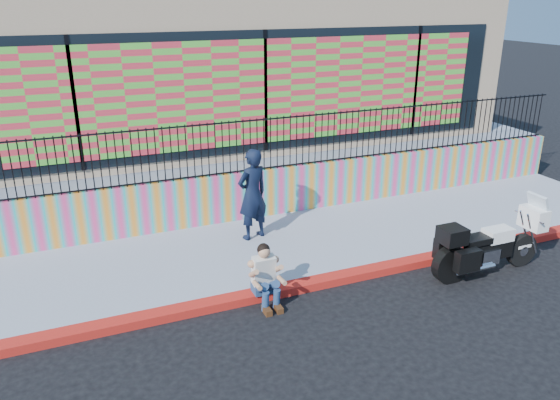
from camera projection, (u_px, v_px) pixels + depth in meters
ground at (346, 280)px, 10.16m from camera, size 90.00×90.00×0.00m
red_curb at (346, 276)px, 10.14m from camera, size 16.00×0.30×0.15m
sidewalk at (308, 242)px, 11.56m from camera, size 16.00×3.00×0.15m
mural_wall at (280, 190)px, 12.72m from camera, size 16.00×0.20×1.10m
metal_fence at (280, 143)px, 12.32m from camera, size 15.80×0.04×1.20m
elevated_platform at (218, 142)px, 17.16m from camera, size 16.00×10.00×1.25m
storefront_building at (216, 57)px, 16.04m from camera, size 14.00×8.06×4.00m
police_motorcycle at (487, 244)px, 10.19m from camera, size 2.35×0.78×1.46m
police_officer at (252, 194)px, 11.25m from camera, size 0.81×0.66×1.94m
seated_man at (267, 281)px, 9.20m from camera, size 0.54×0.71×1.06m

